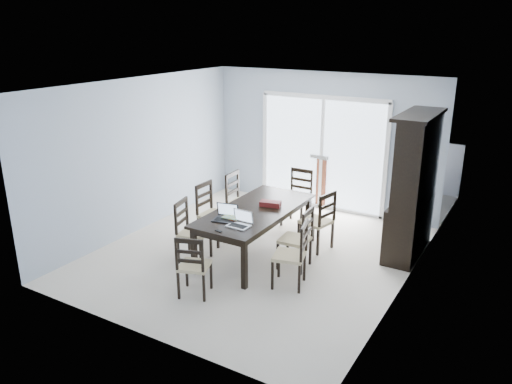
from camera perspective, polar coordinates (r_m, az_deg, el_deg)
floor at (r=7.85m, az=-0.06°, el=-7.07°), size 5.00×5.00×0.00m
ceiling at (r=7.12m, az=-0.07°, el=12.14°), size 5.00×5.00×0.00m
back_wall at (r=9.55m, az=7.66°, el=5.71°), size 4.50×0.02×2.60m
wall_left at (r=8.71m, az=-12.93°, el=4.15°), size 0.02×5.00×2.60m
wall_right at (r=6.58m, az=17.04°, el=-0.87°), size 0.02×5.00×2.60m
balcony at (r=10.81m, az=9.45°, el=-0.29°), size 4.50×2.00×0.10m
railing at (r=11.54m, az=11.45°, el=3.91°), size 4.50×0.06×1.10m
dining_table at (r=7.59m, az=-0.06°, el=-2.48°), size 1.00×2.20×0.75m
china_hutch at (r=7.86m, az=17.55°, el=0.46°), size 0.50×1.38×2.20m
sliding_door at (r=9.58m, az=7.55°, el=4.44°), size 2.52×0.05×2.18m
chair_left_near at (r=7.52m, az=-7.76°, el=-3.66°), size 0.49×0.49×1.08m
chair_left_mid at (r=8.14m, az=-5.31°, el=-1.62°), size 0.44×0.43×1.13m
chair_left_far at (r=8.62m, az=-2.07°, el=-0.32°), size 0.46×0.45×1.15m
chair_right_near at (r=6.72m, az=4.60°, el=-6.37°), size 0.50×0.49×1.08m
chair_right_mid at (r=7.21m, az=5.14°, el=-4.62°), size 0.44×0.43×1.08m
chair_right_far at (r=7.82m, az=7.47°, el=-2.61°), size 0.52×0.51×1.12m
chair_end_near at (r=6.50m, az=-7.32°, el=-7.73°), size 0.49×0.50×1.01m
chair_end_far at (r=8.88m, az=4.93°, el=0.14°), size 0.43×0.44×1.14m
laptop_dark at (r=7.11m, az=-3.62°, el=-2.86°), size 0.37×0.29×0.23m
laptop_silver at (r=6.89m, az=-2.02°, el=-3.58°), size 0.32×0.23×0.21m
book_stack at (r=7.17m, az=-2.81°, el=-2.95°), size 0.26×0.21×0.04m
cell_phone at (r=6.77m, az=-4.29°, el=-4.47°), size 0.11×0.06×0.01m
game_box at (r=7.66m, az=1.66°, el=-1.35°), size 0.34×0.23×0.08m
hot_tub at (r=10.86m, az=6.18°, el=3.09°), size 2.30×2.13×1.04m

